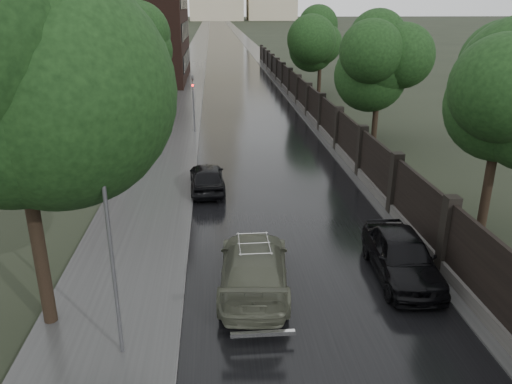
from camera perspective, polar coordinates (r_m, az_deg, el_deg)
name	(u,v)px	position (r m, az deg, el deg)	size (l,w,h in m)	color
road	(220,29)	(199.39, -4.17, 18.12)	(8.00, 420.00, 0.02)	black
sidewalk_left	(204,29)	(199.39, -5.98, 18.09)	(4.00, 420.00, 0.16)	#2D2D2D
verge_right	(234,29)	(199.55, -2.51, 18.16)	(3.00, 420.00, 0.08)	#2D2D2D
fence_right	(304,99)	(42.53, 5.51, 10.48)	(0.45, 75.72, 2.70)	#383533
tree_left_near	(13,95)	(13.22, -26.04, 9.93)	(5.44, 5.44, 9.16)	black
tree_left_far	(144,50)	(39.65, -12.66, 15.54)	(4.25, 4.25, 7.39)	black
tree_right_a	(502,107)	(20.38, 26.26, 8.75)	(4.08, 4.08, 7.01)	black
tree_right_b	(380,64)	(33.06, 13.97, 14.01)	(4.08, 4.08, 7.01)	black
tree_right_c	(321,43)	(50.40, 7.42, 16.50)	(4.08, 4.08, 7.01)	black
lamp_post	(113,263)	(12.39, -16.08, -7.84)	(0.25, 0.12, 5.11)	#59595E
traffic_light	(193,99)	(34.74, -7.18, 10.48)	(0.16, 0.32, 4.00)	#59595E
volga_sedan	(254,267)	(15.71, -0.23, -8.51)	(2.13, 5.23, 1.52)	#494B3C
hatchback_left	(207,177)	(23.98, -5.61, 1.71)	(1.62, 4.02, 1.37)	black
car_right_near	(402,256)	(16.99, 16.32, -6.99)	(1.83, 4.55, 1.55)	black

